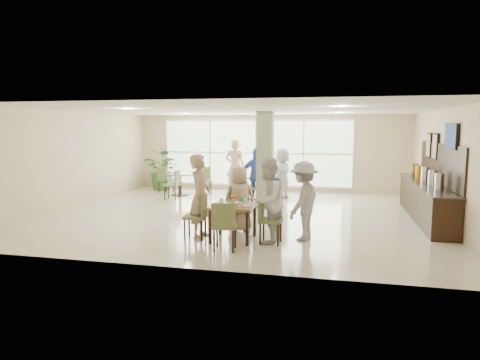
% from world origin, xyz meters
% --- Properties ---
extents(ground, '(10.00, 10.00, 0.00)m').
position_xyz_m(ground, '(0.00, 0.00, 0.00)').
color(ground, beige).
rests_on(ground, ground).
extents(room_shell, '(10.00, 10.00, 10.00)m').
position_xyz_m(room_shell, '(0.00, 0.00, 1.70)').
color(room_shell, white).
rests_on(room_shell, ground).
extents(window_bank, '(7.00, 0.04, 7.00)m').
position_xyz_m(window_bank, '(-0.50, 4.46, 1.40)').
color(window_bank, silver).
rests_on(window_bank, ground).
extents(column, '(0.45, 0.45, 2.80)m').
position_xyz_m(column, '(0.40, 1.20, 1.40)').
color(column, '#6F7350').
rests_on(column, ground).
extents(main_table, '(0.92, 0.92, 0.75)m').
position_xyz_m(main_table, '(0.36, -2.56, 0.65)').
color(main_table, brown).
rests_on(main_table, ground).
extents(round_table_left, '(1.02, 1.02, 0.75)m').
position_xyz_m(round_table_left, '(-2.87, 2.85, 0.56)').
color(round_table_left, brown).
rests_on(round_table_left, ground).
extents(round_table_right, '(1.21, 1.21, 0.75)m').
position_xyz_m(round_table_right, '(-0.09, 2.70, 0.59)').
color(round_table_right, brown).
rests_on(round_table_right, ground).
extents(chairs_main_table, '(2.10, 2.09, 0.95)m').
position_xyz_m(chairs_main_table, '(0.36, -2.59, 0.47)').
color(chairs_main_table, '#525F34').
rests_on(chairs_main_table, ground).
extents(chairs_table_left, '(2.07, 1.80, 0.95)m').
position_xyz_m(chairs_table_left, '(-2.81, 2.79, 0.47)').
color(chairs_table_left, '#525F34').
rests_on(chairs_table_left, ground).
extents(chairs_table_right, '(1.92, 1.99, 0.95)m').
position_xyz_m(chairs_table_right, '(-0.09, 2.69, 0.47)').
color(chairs_table_right, '#525F34').
rests_on(chairs_table_right, ground).
extents(tabletop_clutter, '(0.72, 0.75, 0.21)m').
position_xyz_m(tabletop_clutter, '(0.38, -2.57, 0.81)').
color(tabletop_clutter, white).
rests_on(tabletop_clutter, main_table).
extents(buffet_counter, '(0.64, 4.70, 1.95)m').
position_xyz_m(buffet_counter, '(4.70, 0.51, 0.55)').
color(buffet_counter, black).
rests_on(buffet_counter, ground).
extents(wall_tv, '(0.06, 1.00, 0.58)m').
position_xyz_m(wall_tv, '(4.94, -0.60, 2.15)').
color(wall_tv, black).
rests_on(wall_tv, ground).
extents(framed_art_a, '(0.05, 0.55, 0.70)m').
position_xyz_m(framed_art_a, '(4.95, 1.00, 1.85)').
color(framed_art_a, black).
rests_on(framed_art_a, ground).
extents(framed_art_b, '(0.05, 0.55, 0.70)m').
position_xyz_m(framed_art_b, '(4.95, 1.80, 1.85)').
color(framed_art_b, black).
rests_on(framed_art_b, ground).
extents(potted_plant, '(1.72, 1.72, 1.53)m').
position_xyz_m(potted_plant, '(-3.92, 3.90, 0.76)').
color(potted_plant, '#2C6729').
rests_on(potted_plant, ground).
extents(teen_left, '(0.44, 0.66, 1.79)m').
position_xyz_m(teen_left, '(-0.38, -2.48, 0.90)').
color(teen_left, tan).
rests_on(teen_left, ground).
extents(teen_far, '(0.83, 0.64, 1.49)m').
position_xyz_m(teen_far, '(0.33, -1.80, 0.75)').
color(teen_far, tan).
rests_on(teen_far, ground).
extents(teen_right, '(0.83, 0.98, 1.75)m').
position_xyz_m(teen_right, '(1.09, -2.57, 0.88)').
color(teen_right, white).
rests_on(teen_right, ground).
extents(teen_standing, '(0.93, 1.21, 1.66)m').
position_xyz_m(teen_standing, '(1.79, -2.21, 0.83)').
color(teen_standing, '#A7A6A9').
rests_on(teen_standing, ground).
extents(adult_a, '(1.06, 0.67, 1.72)m').
position_xyz_m(adult_a, '(0.01, 1.84, 0.86)').
color(adult_a, '#3D60B9').
rests_on(adult_a, ground).
extents(adult_b, '(1.09, 1.68, 1.67)m').
position_xyz_m(adult_b, '(0.70, 2.78, 0.84)').
color(adult_b, white).
rests_on(adult_b, ground).
extents(adult_standing, '(0.75, 0.53, 1.92)m').
position_xyz_m(adult_standing, '(-1.11, 3.71, 0.96)').
color(adult_standing, tan).
rests_on(adult_standing, ground).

